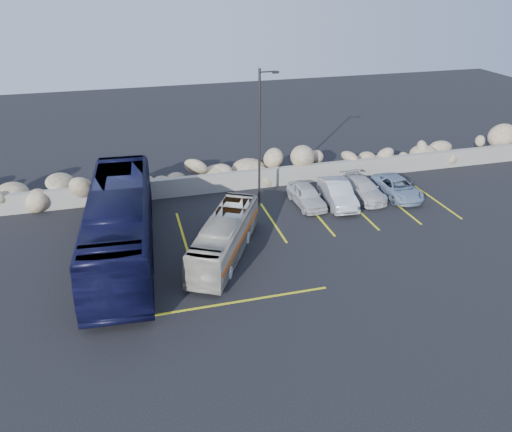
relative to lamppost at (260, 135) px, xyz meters
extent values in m
plane|color=black|center=(-2.56, -9.50, -4.30)|extent=(90.00, 90.00, 0.00)
cube|color=gray|center=(-2.56, 2.50, -3.70)|extent=(60.00, 0.40, 1.20)
cube|color=yellow|center=(-5.06, -2.50, -4.29)|extent=(0.12, 5.00, 0.01)
cube|color=yellow|center=(0.04, -2.50, -4.29)|extent=(0.12, 5.00, 0.01)
cube|color=yellow|center=(2.74, -2.50, -4.29)|extent=(0.12, 5.00, 0.01)
cube|color=yellow|center=(5.34, -2.50, -4.29)|extent=(0.12, 5.00, 0.01)
cube|color=yellow|center=(7.94, -2.50, -4.29)|extent=(0.12, 5.00, 0.01)
cube|color=yellow|center=(10.54, -2.50, -4.29)|extent=(0.12, 5.00, 0.01)
cube|color=yellow|center=(-3.56, -9.30, -4.29)|extent=(8.00, 0.12, 0.01)
cylinder|color=#2A2826|center=(-0.06, 0.00, -0.30)|extent=(0.14, 0.14, 8.00)
cylinder|color=#2A2826|center=(0.39, 0.00, 3.50)|extent=(0.90, 0.08, 0.08)
cube|color=#2A2826|center=(0.84, 0.00, 3.45)|extent=(0.35, 0.18, 0.12)
imported|color=beige|center=(-3.30, -5.36, -3.27)|extent=(4.98, 7.27, 2.04)
imported|color=black|center=(-8.15, -3.94, -2.59)|extent=(3.72, 12.45, 3.42)
imported|color=silver|center=(2.64, -0.88, -3.68)|extent=(1.61, 3.68, 1.23)
imported|color=silver|center=(4.50, -1.21, -3.61)|extent=(1.87, 4.29, 1.37)
imported|color=silver|center=(6.42, -0.78, -3.73)|extent=(1.81, 4.00, 1.14)
imported|color=#7C92B0|center=(8.56, -1.12, -3.73)|extent=(1.94, 4.12, 1.14)
camera|label=1|loc=(-7.43, -26.34, 8.51)|focal=35.00mm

